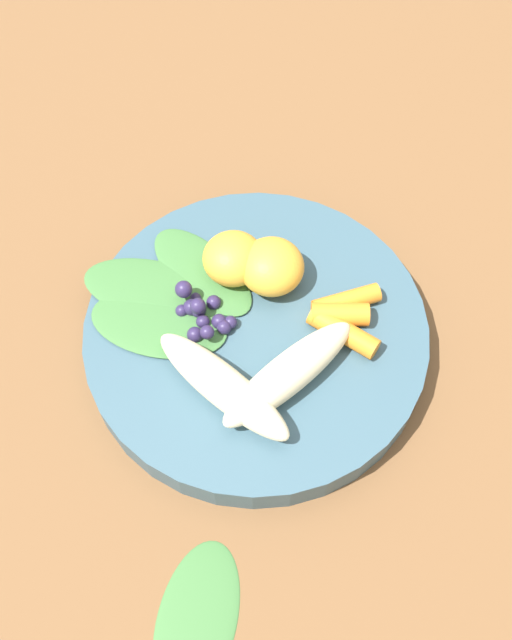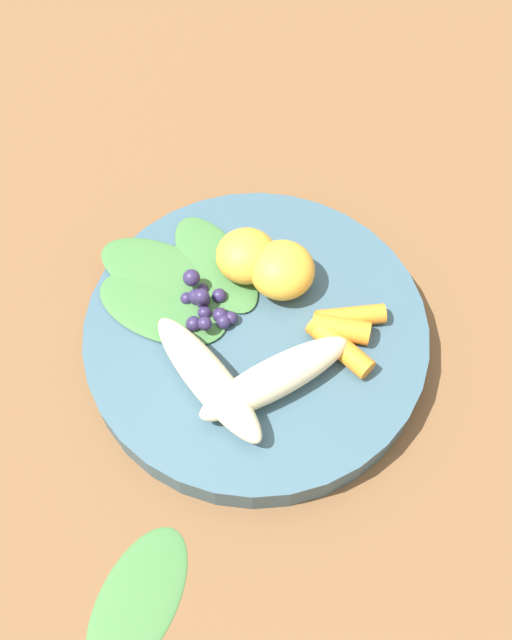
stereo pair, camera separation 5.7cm
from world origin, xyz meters
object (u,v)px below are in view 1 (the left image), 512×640
object	(u,v)px
kale_leaf_stray	(197,619)
bowl	(256,335)
orange_segment_near	(233,258)
banana_peeled_left	(289,373)
banana_peeled_right	(223,386)

from	to	relation	value
kale_leaf_stray	bowl	bearing A→B (deg)	-178.36
orange_segment_near	kale_leaf_stray	bearing A→B (deg)	-93.63
banana_peeled_left	banana_peeled_right	world-z (taller)	same
bowl	orange_segment_near	world-z (taller)	orange_segment_near
bowl	banana_peeled_right	size ratio (longest dim) A/B	2.19
banana_peeled_right	orange_segment_near	world-z (taller)	orange_segment_near
banana_peeled_right	orange_segment_near	bearing A→B (deg)	128.07
bowl	banana_peeled_right	bearing A→B (deg)	-111.46
bowl	banana_peeled_right	world-z (taller)	banana_peeled_right
banana_peeled_left	bowl	bearing A→B (deg)	75.28
banana_peeled_left	banana_peeled_right	bearing A→B (deg)	150.46
bowl	banana_peeled_right	xyz separation A→B (m)	(-0.02, -0.06, 0.03)
banana_peeled_right	orange_segment_near	size ratio (longest dim) A/B	2.50
kale_leaf_stray	orange_segment_near	bearing A→B (deg)	-172.38
banana_peeled_right	orange_segment_near	xyz separation A→B (m)	(0.00, 0.12, 0.00)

